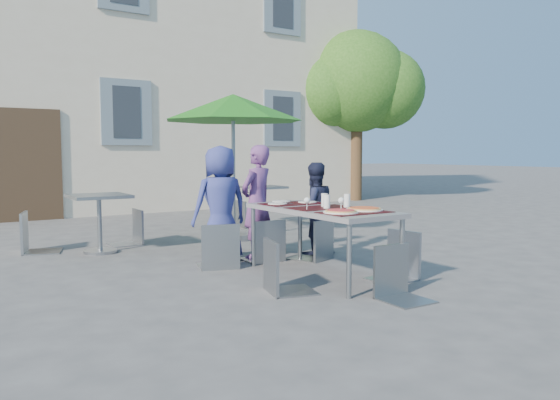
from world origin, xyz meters
TOP-DOWN VIEW (x-y plane):
  - ground at (0.00, 0.00)m, footprint 90.00×90.00m
  - building at (-0.00, 11.50)m, footprint 13.60×8.20m
  - tree at (6.55, 7.54)m, footprint 3.60×3.00m
  - dining_table at (-0.14, 0.48)m, footprint 0.80×1.85m
  - pizza_near_left at (-0.30, -0.05)m, footprint 0.35×0.35m
  - pizza_near_right at (0.05, -0.00)m, footprint 0.38×0.38m
  - glassware at (-0.08, 0.39)m, footprint 0.56×0.41m
  - place_settings at (-0.12, 1.13)m, footprint 0.67×0.47m
  - child_0 at (-0.67, 1.82)m, footprint 0.72×0.49m
  - child_1 at (-0.19, 1.74)m, footprint 0.62×0.52m
  - child_2 at (0.58, 1.56)m, footprint 0.63×0.42m
  - chair_0 at (-0.87, 1.45)m, footprint 0.56×0.56m
  - chair_1 at (-0.22, 1.49)m, footprint 0.45×0.46m
  - chair_2 at (0.38, 1.23)m, footprint 0.56×0.56m
  - chair_3 at (-0.88, 0.13)m, footprint 0.54×0.53m
  - chair_4 at (0.49, -0.06)m, footprint 0.48×0.47m
  - chair_5 at (-0.10, -0.64)m, footprint 0.43×0.43m
  - patio_umbrella at (0.27, 3.20)m, footprint 2.13×2.13m
  - cafe_table_0 at (-1.76, 3.22)m, footprint 0.73×0.73m
  - bg_chair_l_0 at (-2.51, 3.72)m, footprint 0.58×0.58m
  - bg_chair_r_0 at (-1.18, 3.68)m, footprint 0.43×0.43m
  - cafe_table_1 at (1.60, 4.47)m, footprint 0.67×0.67m
  - bg_chair_l_1 at (1.13, 4.36)m, footprint 0.42×0.41m
  - bg_chair_r_1 at (2.72, 4.36)m, footprint 0.48×0.47m

SIDE VIEW (x-z plane):
  - ground at x=0.00m, z-range 0.00..0.00m
  - cafe_table_1 at x=1.60m, z-range 0.12..0.84m
  - bg_chair_r_1 at x=2.72m, z-range 0.07..0.96m
  - bg_chair_l_1 at x=1.13m, z-range 0.08..0.99m
  - chair_5 at x=-0.10m, z-range 0.08..1.01m
  - cafe_table_0 at x=-1.76m, z-range 0.16..0.95m
  - bg_chair_r_0 at x=-1.18m, z-range 0.08..1.05m
  - chair_4 at x=0.49m, z-range 0.08..1.05m
  - chair_3 at x=-0.88m, z-range 0.09..1.06m
  - chair_2 at x=0.38m, z-range 0.09..1.06m
  - chair_1 at x=-0.22m, z-range 0.09..1.08m
  - chair_0 at x=-0.87m, z-range 0.09..1.09m
  - child_2 at x=0.58m, z-range 0.00..1.22m
  - bg_chair_l_0 at x=-2.51m, z-range 0.10..1.14m
  - dining_table at x=-0.14m, z-range 0.32..1.07m
  - child_0 at x=-0.67m, z-range 0.00..1.43m
  - child_1 at x=-0.19m, z-range 0.00..1.44m
  - place_settings at x=-0.12m, z-range 0.76..0.77m
  - pizza_near_left at x=-0.30m, z-range 0.75..0.78m
  - pizza_near_right at x=0.05m, z-range 0.75..0.78m
  - glassware at x=-0.08m, z-range 0.75..0.90m
  - patio_umbrella at x=0.27m, z-range 0.88..3.11m
  - tree at x=6.55m, z-range 0.90..5.60m
  - building at x=0.00m, z-range -0.70..10.40m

